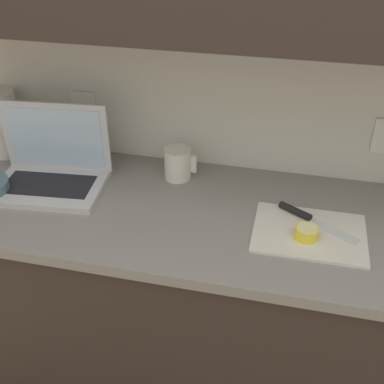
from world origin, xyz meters
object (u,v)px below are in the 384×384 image
(knife, at_px, (304,216))
(cutting_board, at_px, (309,233))
(laptop, at_px, (52,167))
(lemon_half_cut, at_px, (307,233))
(paper_towel_roll, at_px, (2,123))
(measuring_cup, at_px, (178,164))

(knife, bearing_deg, cutting_board, -43.68)
(laptop, bearing_deg, cutting_board, -12.02)
(knife, bearing_deg, lemon_half_cut, -54.07)
(lemon_half_cut, height_order, paper_towel_roll, paper_towel_roll)
(cutting_board, bearing_deg, measuring_cup, 153.84)
(laptop, relative_size, measuring_cup, 3.43)
(lemon_half_cut, bearing_deg, laptop, 171.57)
(cutting_board, height_order, lemon_half_cut, lemon_half_cut)
(lemon_half_cut, xyz_separation_m, measuring_cup, (-0.45, 0.26, 0.03))
(cutting_board, bearing_deg, lemon_half_cut, -107.45)
(laptop, distance_m, lemon_half_cut, 0.87)
(lemon_half_cut, relative_size, paper_towel_roll, 0.28)
(laptop, bearing_deg, paper_towel_roll, 143.64)
(cutting_board, relative_size, lemon_half_cut, 4.77)
(knife, bearing_deg, measuring_cup, -169.45)
(knife, bearing_deg, paper_towel_roll, -159.30)
(cutting_board, xyz_separation_m, measuring_cup, (-0.46, 0.23, 0.05))
(laptop, relative_size, lemon_half_cut, 5.67)
(cutting_board, relative_size, paper_towel_roll, 1.35)
(lemon_half_cut, xyz_separation_m, paper_towel_roll, (-1.13, 0.29, 0.10))
(knife, xyz_separation_m, lemon_half_cut, (0.01, -0.10, 0.01))
(lemon_half_cut, bearing_deg, cutting_board, 72.55)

